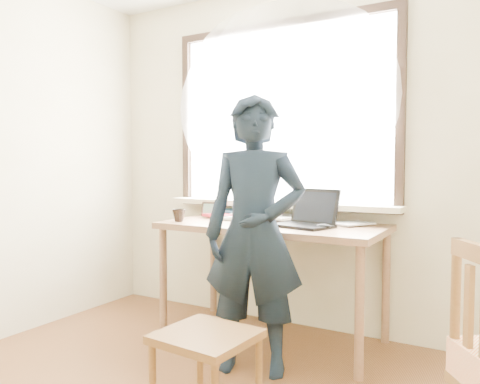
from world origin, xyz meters
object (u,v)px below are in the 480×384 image
Objects in this scene: mug_white at (275,215)px; desk at (272,235)px; laptop at (308,218)px; mug_dark at (179,215)px; work_chair at (206,347)px; person at (255,234)px.

desk is at bearing -69.82° from mug_white.
laptop reaches higher than mug_white.
work_chair is at bearing -46.62° from mug_dark.
mug_white is 1.17× the size of mug_dark.
person reaches higher than desk.
person is (0.76, -0.26, -0.05)m from mug_dark.
mug_white is at bearing 151.87° from laptop.
mug_white is 1.39m from work_chair.
work_chair is (0.83, -0.88, -0.50)m from mug_dark.
work_chair is 0.28× the size of person.
work_chair is 0.77m from person.
person is (-0.07, 0.62, 0.45)m from work_chair.
laptop is (0.28, -0.03, 0.14)m from desk.
person is at bearing -106.89° from laptop.
desk is 13.46× the size of mug_white.
desk is 0.53m from person.
mug_dark reaches higher than work_chair.
work_chair is at bearing -78.50° from mug_white.
desk is 3.56× the size of laptop.
person is at bearing -74.23° from mug_white.
mug_dark is at bearing 143.51° from person.
mug_dark is (-0.63, -0.24, 0.13)m from desk.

